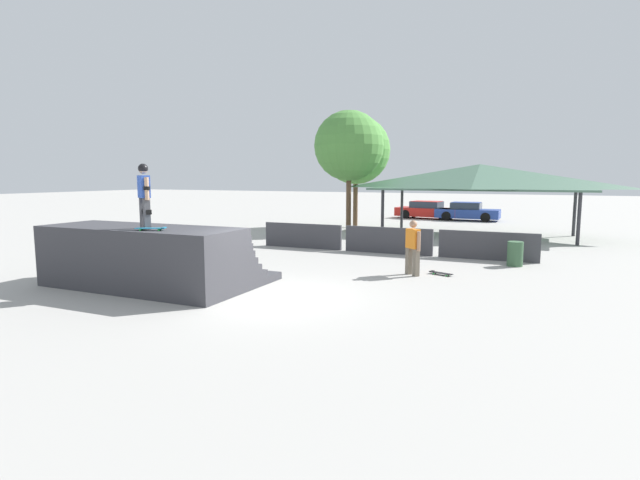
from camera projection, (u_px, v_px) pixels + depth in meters
name	position (u px, v px, depth m)	size (l,w,h in m)	color
ground_plane	(270.00, 296.00, 12.83)	(160.00, 160.00, 0.00)	#A3A09B
quarter_pipe_ramp	(149.00, 259.00, 13.94)	(5.80, 3.70, 1.70)	#38383D
skater_on_deck	(144.00, 192.00, 12.84)	(0.69, 0.52, 1.69)	#4C4C51
skateboard_on_deck	(152.00, 228.00, 12.61)	(0.79, 0.48, 0.09)	green
bystander_walking	(413.00, 245.00, 15.44)	(0.61, 0.52, 1.72)	#6B6051
skateboard_on_ground	(440.00, 273.00, 15.61)	(0.78, 0.46, 0.09)	green
barrier_fence	(388.00, 240.00, 19.88)	(11.18, 0.12, 1.05)	#3D3D42
pavilion_shelter	(479.00, 177.00, 25.45)	(10.66, 4.49, 3.68)	#2D2D33
tree_beside_pavilion	(349.00, 146.00, 27.46)	(3.86, 3.86, 6.67)	brown
tree_far_back	(356.00, 150.00, 29.63)	(4.07, 4.07, 6.65)	brown
trash_bin	(515.00, 254.00, 17.09)	(0.52, 0.52, 0.85)	#385B3D
parked_car_red	(428.00, 210.00, 36.20)	(4.77, 2.38, 1.27)	red
parked_car_blue	(467.00, 212.00, 34.74)	(4.29, 1.84, 1.27)	navy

